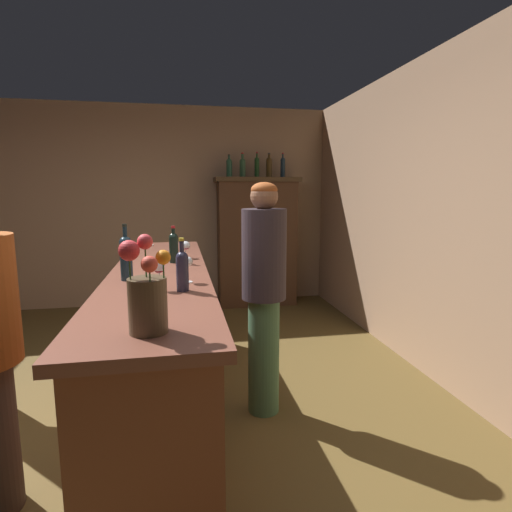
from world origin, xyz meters
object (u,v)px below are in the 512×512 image
object	(u,v)px
display_bottle_midright	(269,166)
bar_counter	(162,339)
wine_bottle_pinot	(174,246)
wine_glass_front	(187,263)
display_bottle_left	(229,167)
wine_bottle_merlot	(126,256)
wine_glass_rear	(159,268)
display_cabinet	(257,239)
wine_bottle_riesling	(182,269)
wine_glass_mid	(185,246)
display_bottle_midleft	(243,167)
flower_arrangement	(147,296)
cheese_plate	(146,245)
display_bottle_right	(283,166)
display_bottle_center	(257,166)
bartender	(264,288)

from	to	relation	value
display_bottle_midright	bar_counter	bearing A→B (deg)	-117.44
wine_bottle_pinot	wine_glass_front	world-z (taller)	wine_bottle_pinot
display_bottle_left	wine_bottle_merlot	bearing A→B (deg)	-108.80
wine_glass_rear	display_bottle_midright	xyz separation A→B (m)	(1.32, 3.20, 0.74)
display_cabinet	display_bottle_left	distance (m)	1.03
wine_bottle_riesling	wine_glass_mid	bearing A→B (deg)	88.18
bar_counter	wine_bottle_merlot	size ratio (longest dim) A/B	9.03
display_bottle_midleft	wine_bottle_riesling	bearing A→B (deg)	-104.44
bar_counter	flower_arrangement	size ratio (longest dim) A/B	8.19
cheese_plate	display_bottle_right	distance (m)	2.31
cheese_plate	display_bottle_center	bearing A→B (deg)	43.07
wine_bottle_riesling	cheese_plate	bearing A→B (deg)	99.91
wine_glass_mid	bartender	world-z (taller)	bartender
wine_bottle_pinot	wine_glass_rear	xyz separation A→B (m)	(-0.07, -0.88, -0.00)
display_bottle_center	display_bottle_right	distance (m)	0.35
display_cabinet	wine_glass_mid	bearing A→B (deg)	-114.98
wine_glass_mid	display_bottle_right	world-z (taller)	display_bottle_right
cheese_plate	display_bottle_midleft	xyz separation A→B (m)	(1.18, 1.28, 0.85)
display_bottle_midright	display_bottle_center	bearing A→B (deg)	-180.00
wine_bottle_pinot	cheese_plate	world-z (taller)	wine_bottle_pinot
wine_bottle_merlot	display_cabinet	bearing A→B (deg)	64.95
display_bottle_left	bartender	bearing A→B (deg)	-92.30
bar_counter	display_bottle_midleft	distance (m)	3.09
display_cabinet	wine_glass_rear	size ratio (longest dim) A/B	10.18
display_bottle_left	display_bottle_midleft	bearing A→B (deg)	0.00
display_cabinet	wine_bottle_pinot	bearing A→B (deg)	-114.95
display_cabinet	display_bottle_midright	xyz separation A→B (m)	(0.17, 0.00, 0.98)
wine_bottle_pinot	display_bottle_center	size ratio (longest dim) A/B	0.85
wine_bottle_riesling	wine_glass_rear	bearing A→B (deg)	160.60
display_cabinet	wine_bottle_merlot	distance (m)	3.22
display_bottle_center	cheese_plate	bearing A→B (deg)	-136.93
cheese_plate	display_bottle_midleft	size ratio (longest dim) A/B	0.49
wine_bottle_riesling	wine_glass_rear	distance (m)	0.13
display_bottle_midleft	wine_bottle_pinot	bearing A→B (deg)	-110.95
display_bottle_center	display_bottle_midright	xyz separation A→B (m)	(0.16, 0.00, 0.00)
display_bottle_left	cheese_plate	bearing A→B (deg)	-127.99
wine_bottle_merlot	display_bottle_center	world-z (taller)	display_bottle_center
cheese_plate	bartender	bearing A→B (deg)	-59.34
display_cabinet	wine_bottle_riesling	distance (m)	3.41
flower_arrangement	display_bottle_left	distance (m)	4.04
wine_bottle_riesling	bar_counter	bearing A→B (deg)	103.03
display_bottle_midleft	bar_counter	bearing A→B (deg)	-110.87
wine_bottle_pinot	display_bottle_center	xyz separation A→B (m)	(1.08, 2.32, 0.74)
wine_bottle_pinot	flower_arrangement	world-z (taller)	flower_arrangement
wine_glass_front	display_bottle_midright	xyz separation A→B (m)	(1.17, 3.03, 0.75)
display_bottle_midleft	display_bottle_center	world-z (taller)	display_bottle_center
flower_arrangement	display_bottle_right	xyz separation A→B (m)	(1.52, 3.89, 0.72)
wine_glass_front	wine_glass_rear	bearing A→B (deg)	-132.34
display_bottle_center	wine_glass_mid	bearing A→B (deg)	-115.02
wine_bottle_pinot	cheese_plate	xyz separation A→B (m)	(-0.29, 1.04, -0.12)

